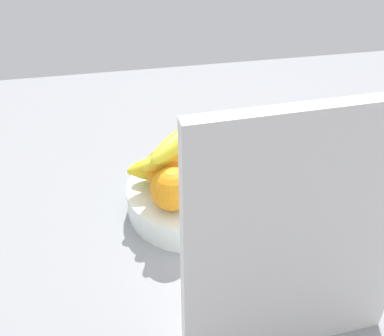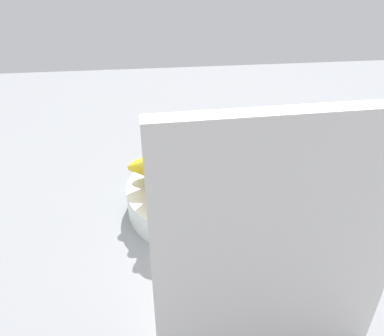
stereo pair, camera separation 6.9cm
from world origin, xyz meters
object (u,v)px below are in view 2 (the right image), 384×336
Objects in this scene: orange_back_right at (169,187)px; cutting_board at (277,254)px; orange_front_left at (205,181)px; orange_center at (189,155)px; orange_back_left at (166,167)px; orange_front_right at (223,164)px; fruit_bowl at (192,197)px; banana_bunch at (180,155)px.

cutting_board reaches higher than orange_back_right.
orange_front_left is 8.48cm from orange_center.
orange_back_right is (6.33, 1.22, 0.00)cm from orange_front_left.
cutting_board is (-6.85, 34.46, 9.12)cm from orange_center.
orange_center is at bearing -114.42° from orange_back_right.
orange_center and orange_back_right have the same top height.
orange_front_right is at bearing 179.40° from orange_back_left.
orange_back_right is at bearing 48.37° from fruit_bowl.
orange_front_right is at bearing 170.14° from banana_bunch.
orange_front_right is 11.75cm from orange_back_right.
fruit_bowl is 3.20× the size of orange_back_right.
orange_back_left is at bearing -36.24° from orange_front_left.
orange_front_right and orange_back_left have the same top height.
orange_front_right is 1.00× the size of orange_back_left.
orange_center is 0.40× the size of banana_bunch.
fruit_bowl is 3.20× the size of orange_back_left.
orange_back_left is at bearing -0.60° from orange_front_right.
orange_front_left is 28.18cm from cutting_board.
orange_back_right reaches higher than fruit_bowl.
banana_bunch is 34.29cm from cutting_board.
orange_center and orange_back_left have the same top height.
orange_back_right is at bearing 92.17° from orange_back_left.
banana_bunch is at bearing 48.70° from orange_center.
orange_back_right is 0.40× the size of banana_bunch.
cutting_board is at bearing 110.12° from orange_back_left.
orange_back_right is at bearing -68.35° from cutting_board.
cutting_board reaches higher than banana_bunch.
orange_back_left is 1.00× the size of orange_back_right.
orange_back_right is (10.15, 5.92, 0.00)cm from orange_front_right.
cutting_board is at bearing 101.24° from orange_center.
orange_back_left is at bearing 25.50° from banana_bunch.
cutting_board is (-11.37, 31.04, 9.12)cm from orange_back_left.
fruit_bowl is 7.88cm from orange_back_left.
fruit_bowl is 7.78cm from orange_center.
orange_front_right is 8.04cm from banana_bunch.
orange_front_left and orange_back_right have the same top height.
orange_center is at bearing -76.10° from orange_front_left.
orange_back_right is at bearing 71.90° from banana_bunch.
banana_bunch is (1.92, 2.18, 1.57)cm from orange_center.
banana_bunch reaches higher than fruit_bowl.
orange_front_right is 32.26cm from cutting_board.
cutting_board is at bearing 102.78° from fruit_bowl.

